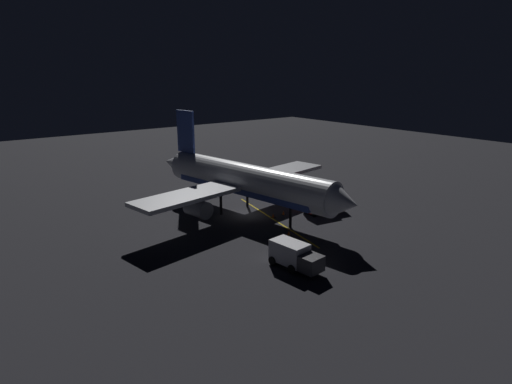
# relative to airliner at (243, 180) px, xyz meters

# --- Properties ---
(ground_plane) EXTENTS (180.00, 180.00, 0.20)m
(ground_plane) POSITION_rel_airliner_xyz_m (-0.10, 0.58, -4.64)
(ground_plane) COLOR #27272C
(apron_guide_stripe) EXTENTS (4.34, 20.16, 0.01)m
(apron_guide_stripe) POSITION_rel_airliner_xyz_m (-1.50, 4.58, -4.54)
(apron_guide_stripe) COLOR gold
(apron_guide_stripe) RESTS_ON ground_plane
(airliner) EXTENTS (31.57, 34.40, 12.93)m
(airliner) POSITION_rel_airliner_xyz_m (0.00, 0.00, 0.00)
(airliner) COLOR white
(airliner) RESTS_ON ground_plane
(baggage_truck) EXTENTS (2.68, 5.64, 2.53)m
(baggage_truck) POSITION_rel_airliner_xyz_m (6.00, 16.48, -3.27)
(baggage_truck) COLOR silver
(baggage_truck) RESTS_ON ground_plane
(catering_truck) EXTENTS (6.01, 3.04, 2.40)m
(catering_truck) POSITION_rel_airliner_xyz_m (-8.51, 6.32, -3.31)
(catering_truck) COLOR maroon
(catering_truck) RESTS_ON ground_plane
(ground_crew_worker) EXTENTS (0.40, 0.40, 1.74)m
(ground_crew_worker) POSITION_rel_airliner_xyz_m (5.12, 13.01, -3.66)
(ground_crew_worker) COLOR black
(ground_crew_worker) RESTS_ON ground_plane
(traffic_cone_near_left) EXTENTS (0.50, 0.50, 0.55)m
(traffic_cone_near_left) POSITION_rel_airliner_xyz_m (-3.76, 3.81, -4.29)
(traffic_cone_near_left) COLOR #EA590F
(traffic_cone_near_left) RESTS_ON ground_plane
(traffic_cone_near_right) EXTENTS (0.50, 0.50, 0.55)m
(traffic_cone_near_right) POSITION_rel_airliner_xyz_m (-1.95, 3.84, -4.29)
(traffic_cone_near_right) COLOR #EA590F
(traffic_cone_near_right) RESTS_ON ground_plane
(traffic_cone_under_wing) EXTENTS (0.50, 0.50, 0.55)m
(traffic_cone_under_wing) POSITION_rel_airliner_xyz_m (0.57, 9.72, -4.29)
(traffic_cone_under_wing) COLOR #EA590F
(traffic_cone_under_wing) RESTS_ON ground_plane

